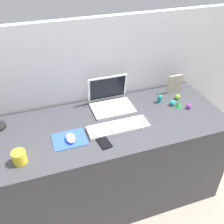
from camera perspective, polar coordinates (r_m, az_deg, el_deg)
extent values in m
plane|color=gray|center=(2.29, -0.96, -17.37)|extent=(6.00, 6.00, 0.00)
cube|color=silver|center=(2.08, -4.29, 1.84)|extent=(2.88, 0.05, 1.35)
cube|color=#38383D|center=(2.01, -1.07, -10.97)|extent=(1.68, 0.65, 0.74)
cube|color=white|center=(1.90, 0.14, 0.85)|extent=(0.30, 0.21, 0.01)
cube|color=white|center=(1.94, -1.02, 5.33)|extent=(0.30, 0.04, 0.20)
cube|color=black|center=(1.93, -0.96, 5.26)|extent=(0.27, 0.03, 0.17)
cube|color=white|center=(1.72, 1.39, -3.36)|extent=(0.41, 0.13, 0.02)
cube|color=blue|center=(1.66, -9.38, -5.95)|extent=(0.21, 0.17, 0.00)
ellipsoid|color=white|center=(1.64, -9.13, -5.68)|extent=(0.06, 0.10, 0.03)
cube|color=black|center=(1.61, -1.89, -6.57)|extent=(0.08, 0.14, 0.01)
cube|color=#B2A58C|center=(2.13, 13.68, 6.04)|extent=(0.12, 0.02, 0.15)
cylinder|color=yellow|center=(1.56, -19.76, -9.35)|extent=(0.08, 0.08, 0.08)
cone|color=green|center=(1.97, 14.49, 1.71)|extent=(0.05, 0.05, 0.05)
ellipsoid|color=purple|center=(1.98, 16.56, 1.25)|extent=(0.03, 0.03, 0.04)
ellipsoid|color=#28B7CC|center=(1.99, 13.22, 2.01)|extent=(0.04, 0.04, 0.04)
cylinder|color=teal|center=(2.00, 10.37, 2.55)|extent=(0.03, 0.03, 0.03)
sphere|color=teal|center=(1.99, 10.46, 3.28)|extent=(0.03, 0.03, 0.03)
ellipsoid|color=#8CDB33|center=(2.07, 14.27, 3.27)|extent=(0.04, 0.04, 0.04)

